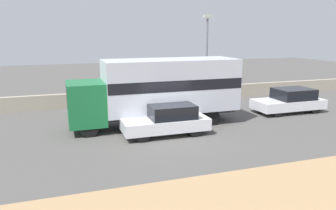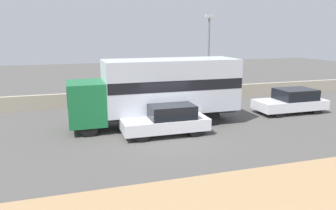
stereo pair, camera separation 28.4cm
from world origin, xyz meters
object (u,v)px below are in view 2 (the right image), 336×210
box_truck (161,88)px  car_sedan_second (292,101)px  street_lamp (208,52)px  car_hatchback (167,120)px

box_truck → car_sedan_second: 8.60m
street_lamp → box_truck: (-4.87, -4.76, -1.58)m
box_truck → car_hatchback: box_truck is taller
car_hatchback → car_sedan_second: size_ratio=0.95×
street_lamp → car_sedan_second: size_ratio=1.39×
street_lamp → car_hatchback: (-5.10, -6.58, -2.84)m
car_hatchback → car_sedan_second: 8.96m
street_lamp → box_truck: size_ratio=0.68×
street_lamp → box_truck: bearing=-135.7°
box_truck → car_hatchback: (-0.24, -1.83, -1.26)m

